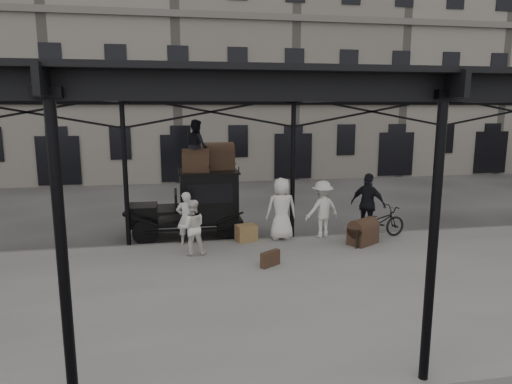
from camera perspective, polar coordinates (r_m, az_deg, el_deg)
The scene contains 18 objects.
ground at distance 12.77m, azimuth 6.79°, elevation -8.65°, with size 120.00×120.00×0.00m, color #383533.
platform at distance 10.97m, azimuth 9.92°, elevation -11.60°, with size 28.00×8.00×0.15m, color slate.
canopy at distance 10.44m, azimuth 10.18°, elevation 12.67°, with size 22.50×9.00×4.74m.
building_frontage at distance 29.86m, azimuth -3.44°, elevation 15.95°, with size 64.00×8.00×14.00m, color slate.
taxi at distance 14.91m, azimuth -7.18°, elevation -1.06°, with size 3.65×1.55×2.18m.
porter_left at distance 13.70m, azimuth -8.71°, elevation -3.24°, with size 0.58×0.38×1.59m, color beige.
porter_midleft at distance 12.70m, azimuth -8.01°, elevation -4.40°, with size 0.76×0.59×1.56m, color silver.
porter_centre at distance 14.03m, azimuth 3.19°, elevation -2.10°, with size 0.94×0.61×1.93m, color silver.
porter_official at distance 14.93m, azimuth 13.83°, elevation -1.50°, with size 1.16×0.48×1.99m, color black.
porter_right at distance 14.40m, azimuth 8.28°, elevation -2.13°, with size 1.16×0.67×1.79m, color beige.
bicycle at distance 14.75m, azimuth 15.01°, elevation -3.68°, with size 0.66×1.90×1.00m, color black.
porter_roof at distance 14.56m, azimuth -7.44°, elevation 5.79°, with size 0.79×0.62×1.63m, color black.
steamer_trunk_roof_near at distance 14.45m, azimuth -7.56°, elevation 3.72°, with size 0.83×0.51×0.61m, color #402C1D, non-canonical shape.
steamer_trunk_roof_far at distance 14.95m, azimuth -4.77°, elevation 4.24°, with size 1.01×0.61×0.74m, color #402C1D, non-canonical shape.
steamer_trunk_platform at distance 14.03m, azimuth 13.23°, elevation -5.05°, with size 0.89×0.54×0.65m, color #402C1D, non-canonical shape.
wicker_hamper at distance 14.00m, azimuth -1.24°, elevation -5.13°, with size 0.60×0.45×0.50m, color olive.
suitcase_upright at distance 15.13m, azimuth 13.87°, elevation -4.34°, with size 0.15×0.60×0.45m, color #402C1D.
suitcase_flat at distance 11.84m, azimuth 1.79°, elevation -8.33°, with size 0.60×0.15×0.40m, color #402C1D.
Camera 1 is at (-3.61, -11.51, 4.18)m, focal length 32.00 mm.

